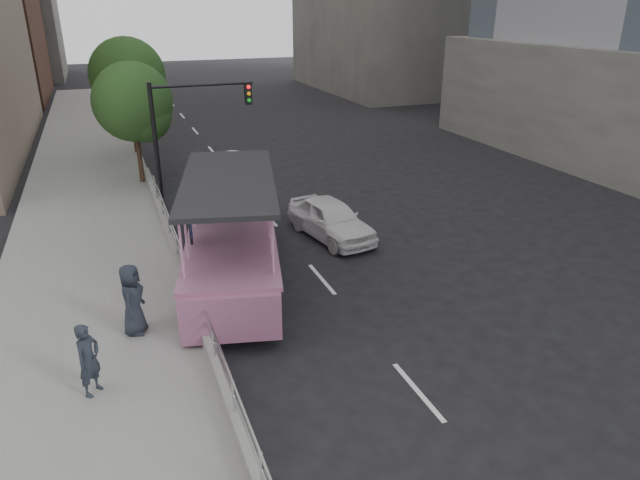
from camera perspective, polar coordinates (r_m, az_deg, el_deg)
ground at (r=14.41m, az=2.20°, el=-11.23°), size 160.00×160.00×0.00m
sidewalk at (r=22.43m, az=-21.95°, el=0.37°), size 5.50×80.00×0.30m
kerb_wall at (r=15.10m, az=-11.89°, el=-7.88°), size 0.24×30.00×0.36m
guardrail at (r=14.78m, az=-12.10°, el=-5.66°), size 0.07×22.00×0.71m
duck_boat at (r=18.56m, az=-8.71°, el=0.98°), size 4.73×10.50×3.39m
car at (r=20.86m, az=1.10°, el=2.13°), size 2.42×4.46×1.44m
pedestrian_near at (r=13.10m, az=-22.13°, el=-11.02°), size 0.69×0.72×1.66m
pedestrian_far at (r=14.94m, az=-18.26°, el=-5.67°), size 0.88×1.06×1.86m
parking_sign at (r=16.41m, az=-12.71°, el=-0.06°), size 0.09×0.67×2.98m
traffic_signal at (r=24.11m, az=-13.43°, el=11.21°), size 4.20×0.32×5.20m
street_tree_near at (r=27.27m, az=-17.96°, el=12.70°), size 3.52×3.52×5.72m
street_tree_far at (r=33.16m, az=-18.49°, el=15.09°), size 3.97×3.97×6.45m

